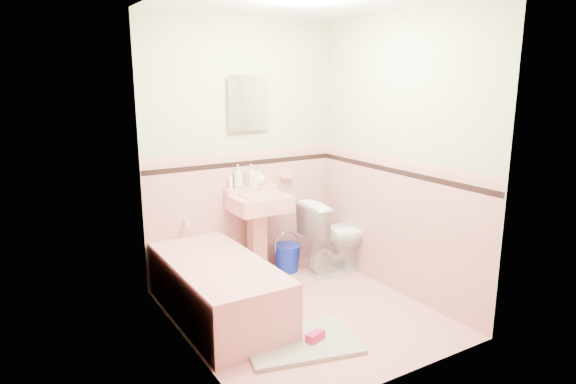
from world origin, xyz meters
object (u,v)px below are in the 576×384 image
sink (260,237)px  soap_bottle_left (238,176)px  soap_bottle_mid (252,175)px  soap_bottle_right (260,177)px  medicine_cabinet (248,103)px  bathtub (218,290)px  toilet (337,235)px  shoe (315,336)px  bucket (287,258)px

sink → soap_bottle_left: (-0.14, 0.18, 0.59)m
soap_bottle_mid → soap_bottle_right: soap_bottle_mid is taller
medicine_cabinet → soap_bottle_left: size_ratio=2.09×
medicine_cabinet → soap_bottle_left: (-0.14, -0.03, -0.69)m
bathtub → medicine_cabinet: (0.68, 0.74, 1.47)m
bathtub → toilet: (1.44, 0.29, 0.15)m
soap_bottle_mid → soap_bottle_right: bearing=0.0°
sink → toilet: sink is taller
bathtub → medicine_cabinet: bearing=47.4°
soap_bottle_left → soap_bottle_mid: bearing=0.0°
soap_bottle_mid → shoe: (-0.26, -1.51, -0.94)m
soap_bottle_right → bucket: size_ratio=0.56×
medicine_cabinet → bucket: (0.32, -0.19, -1.56)m
bucket → soap_bottle_mid: bearing=152.2°
toilet → shoe: bearing=138.6°
medicine_cabinet → soap_bottle_mid: 0.69m
soap_bottle_mid → shoe: bearing=-99.9°
bathtub → soap_bottle_right: soap_bottle_right is taller
bathtub → toilet: bearing=11.5°
bathtub → shoe: bearing=-61.5°
soap_bottle_mid → bucket: 0.93m
bucket → soap_bottle_right: bearing=143.7°
sink → soap_bottle_left: bearing=127.1°
medicine_cabinet → toilet: medicine_cabinet is taller
soap_bottle_right → soap_bottle_mid: bearing=180.0°
toilet → bathtub: bearing=102.9°
sink → soap_bottle_right: (0.10, 0.18, 0.56)m
soap_bottle_right → sink: bearing=-119.1°
sink → soap_bottle_right: 0.59m
medicine_cabinet → toilet: bearing=-30.5°
sink → shoe: 1.39m
soap_bottle_right → bucket: 0.88m
bathtub → medicine_cabinet: medicine_cabinet is taller
sink → toilet: size_ratio=1.12×
soap_bottle_left → soap_bottle_right: bearing=0.0°
medicine_cabinet → shoe: 2.26m
bathtub → soap_bottle_right: bearing=42.3°
sink → soap_bottle_mid: 0.61m
toilet → medicine_cabinet: bearing=60.9°
bathtub → medicine_cabinet: size_ratio=3.23×
medicine_cabinet → soap_bottle_right: medicine_cabinet is taller
bathtub → soap_bottle_right: 1.30m
sink → medicine_cabinet: size_ratio=1.82×
toilet → sink: bearing=74.0°
soap_bottle_mid → soap_bottle_right: size_ratio=1.38×
medicine_cabinet → soap_bottle_mid: bearing=-64.8°
soap_bottle_mid → shoe: soap_bottle_mid is taller
medicine_cabinet → soap_bottle_mid: (0.01, -0.03, -0.69)m
medicine_cabinet → toilet: (0.76, -0.45, -1.32)m
bathtub → soap_bottle_right: (0.78, 0.71, 0.75)m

